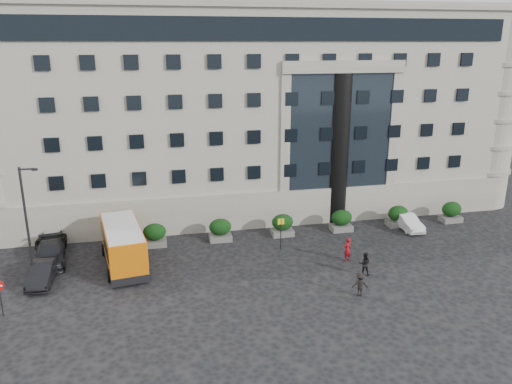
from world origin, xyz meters
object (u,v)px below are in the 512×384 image
minibus (123,244)px  street_lamp (28,222)px  pedestrian_a (347,249)px  pedestrian_c (360,285)px  hedge_d (342,220)px  bus_stop_sign (281,229)px  parked_car_b (42,273)px  red_truck (31,199)px  parked_car_c (50,254)px  hedge_e (398,216)px  hedge_f (451,212)px  hedge_c (282,225)px  pedestrian_b (364,264)px  white_taxi (407,222)px  parked_car_d (54,236)px  hedge_a (155,235)px  hedge_b (220,230)px

minibus → street_lamp: bearing=-172.9°
pedestrian_a → pedestrian_c: pedestrian_a is taller
hedge_d → bus_stop_sign: bearing=-155.3°
parked_car_b → pedestrian_a: bearing=-1.2°
red_truck → parked_car_c: 12.70m
hedge_d → hedge_e: same height
hedge_f → parked_car_c: bearing=-177.3°
hedge_c → pedestrian_a: hedge_c is taller
pedestrian_b → white_taxi: bearing=-112.2°
minibus → parked_car_b: (-5.25, -1.58, -0.97)m
minibus → parked_car_d: minibus is taller
parked_car_c → parked_car_d: bearing=87.2°
hedge_d → parked_car_d: hedge_d is taller
bus_stop_sign → minibus: bearing=-178.1°
hedge_a → hedge_c: bearing=0.0°
hedge_d → hedge_a: bearing=180.0°
parked_car_b → hedge_b: bearing=22.2°
parked_car_b → bus_stop_sign: bearing=8.3°
hedge_c → bus_stop_sign: bearing=-107.8°
hedge_a → pedestrian_a: size_ratio=1.02×
hedge_a → parked_car_b: bearing=-147.5°
street_lamp → white_taxi: (29.21, 4.00, -3.71)m
hedge_a → parked_car_d: (-7.86, 2.23, -0.27)m
street_lamp → white_taxi: bearing=7.8°
white_taxi → pedestrian_c: bearing=-131.0°
pedestrian_c → minibus: bearing=-13.1°
pedestrian_b → bus_stop_sign: bearing=-28.4°
pedestrian_a → hedge_b: bearing=-55.0°
hedge_a → parked_car_c: (-7.50, -1.60, -0.21)m
minibus → pedestrian_a: minibus is taller
hedge_f → minibus: 28.43m
hedge_a → bus_stop_sign: bearing=-16.4°
red_truck → pedestrian_b: size_ratio=3.22×
hedge_f → parked_car_d: (-33.86, 2.23, -0.27)m
hedge_d → street_lamp: bearing=-168.5°
pedestrian_a → hedge_c: bearing=-80.8°
red_truck → pedestrian_b: bearing=-45.4°
hedge_e → pedestrian_c: hedge_e is taller
parked_car_b → pedestrian_a: pedestrian_a is taller
hedge_b → parked_car_d: size_ratio=0.39×
parked_car_d → pedestrian_a: 23.06m
street_lamp → parked_car_d: size_ratio=1.69×
bus_stop_sign → hedge_f: bearing=9.6°
parked_car_d → white_taxi: parked_car_d is taller
bus_stop_sign → pedestrian_a: bus_stop_sign is taller
red_truck → parked_car_b: bearing=-85.3°
hedge_b → bus_stop_sign: size_ratio=0.73×
red_truck → bus_stop_sign: bearing=-41.5°
bus_stop_sign → pedestrian_b: 7.14m
bus_stop_sign → parked_car_d: bus_stop_sign is taller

